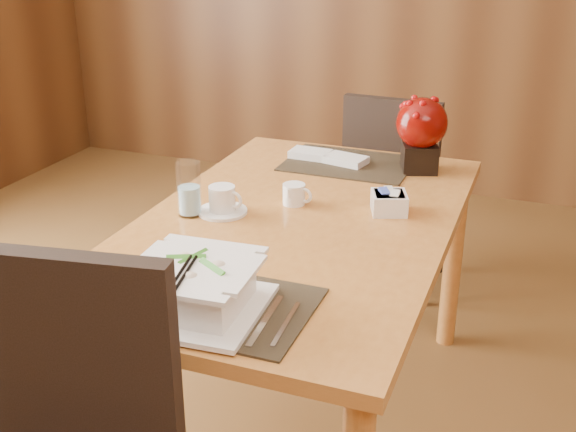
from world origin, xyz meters
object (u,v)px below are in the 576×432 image
at_px(dining_table, 296,249).
at_px(bread_plate, 128,277).
at_px(water_glass, 189,189).
at_px(sugar_caddy, 389,203).
at_px(creamer_jug, 294,194).
at_px(soup_setting, 196,289).
at_px(coffee_cup, 222,202).
at_px(far_chair, 395,183).
at_px(berry_decor, 421,130).

relative_size(dining_table, bread_plate, 10.71).
bearing_deg(water_glass, sugar_caddy, 22.30).
bearing_deg(creamer_jug, sugar_caddy, 16.80).
xyz_separation_m(dining_table, soup_setting, (-0.03, -0.59, 0.16)).
bearing_deg(creamer_jug, coffee_cup, -131.35).
relative_size(soup_setting, bread_plate, 2.26).
bearing_deg(bread_plate, coffee_cup, 85.66).
relative_size(coffee_cup, sugar_caddy, 1.46).
distance_m(water_glass, far_chair, 1.23).
height_order(water_glass, sugar_caddy, water_glass).
height_order(coffee_cup, water_glass, water_glass).
distance_m(soup_setting, berry_decor, 1.19).
relative_size(water_glass, bread_plate, 1.19).
relative_size(dining_table, water_glass, 8.97).
distance_m(coffee_cup, sugar_caddy, 0.51).
height_order(coffee_cup, creamer_jug, coffee_cup).
bearing_deg(bread_plate, water_glass, 96.64).
relative_size(sugar_caddy, berry_decor, 0.39).
relative_size(dining_table, far_chair, 1.65).
xyz_separation_m(creamer_jug, berry_decor, (0.30, 0.45, 0.12)).
relative_size(bread_plate, far_chair, 0.15).
distance_m(coffee_cup, far_chair, 1.15).
bearing_deg(bread_plate, sugar_caddy, 52.22).
relative_size(dining_table, soup_setting, 4.73).
height_order(soup_setting, water_glass, water_glass).
xyz_separation_m(dining_table, coffee_cup, (-0.23, -0.03, 0.13)).
bearing_deg(far_chair, bread_plate, 80.61).
bearing_deg(water_glass, bread_plate, -83.36).
xyz_separation_m(water_glass, bread_plate, (0.05, -0.43, -0.08)).
bearing_deg(berry_decor, creamer_jug, -123.78).
xyz_separation_m(creamer_jug, far_chair, (0.12, 0.93, -0.27)).
bearing_deg(berry_decor, sugar_caddy, -91.28).
height_order(dining_table, far_chair, far_chair).
bearing_deg(soup_setting, sugar_caddy, 66.44).
height_order(berry_decor, bread_plate, berry_decor).
bearing_deg(berry_decor, far_chair, 110.49).
xyz_separation_m(soup_setting, bread_plate, (-0.24, 0.09, -0.06)).
relative_size(soup_setting, sugar_caddy, 3.06).
bearing_deg(dining_table, creamer_jug, 113.64).
xyz_separation_m(coffee_cup, bread_plate, (-0.04, -0.47, -0.03)).
bearing_deg(sugar_caddy, far_chair, 100.74).
bearing_deg(berry_decor, coffee_cup, -128.81).
bearing_deg(far_chair, water_glass, 73.86).
xyz_separation_m(berry_decor, bread_plate, (-0.52, -1.07, -0.14)).
relative_size(berry_decor, bread_plate, 1.88).
relative_size(creamer_jug, sugar_caddy, 0.88).
bearing_deg(dining_table, bread_plate, -117.75).
xyz_separation_m(soup_setting, berry_decor, (0.28, 1.16, 0.09)).
relative_size(dining_table, coffee_cup, 9.91).
bearing_deg(soup_setting, dining_table, 83.87).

